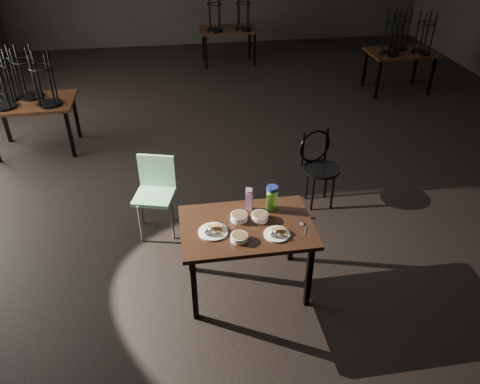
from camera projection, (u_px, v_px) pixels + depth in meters
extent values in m
plane|color=black|center=(271.00, 159.00, 6.75)|extent=(12.00, 12.00, 0.00)
cube|color=black|center=(247.00, 227.00, 4.22)|extent=(1.20, 0.80, 0.04)
cube|color=black|center=(194.00, 289.00, 4.10)|extent=(0.05, 0.05, 0.71)
cube|color=black|center=(309.00, 276.00, 4.23)|extent=(0.05, 0.05, 0.71)
cube|color=black|center=(189.00, 243.00, 4.63)|extent=(0.05, 0.05, 0.71)
cube|color=black|center=(292.00, 232.00, 4.76)|extent=(0.05, 0.05, 0.71)
cylinder|color=white|center=(213.00, 232.00, 4.12)|extent=(0.26, 0.26, 0.02)
cube|color=olive|center=(213.00, 224.00, 4.13)|extent=(0.09, 0.09, 0.04)
cube|color=olive|center=(216.00, 223.00, 4.13)|extent=(0.11, 0.11, 0.03)
ellipsoid|color=white|center=(206.00, 231.00, 4.06)|extent=(0.05, 0.05, 0.06)
ellipsoid|color=white|center=(210.00, 231.00, 4.07)|extent=(0.05, 0.05, 0.06)
cylinder|color=white|center=(277.00, 234.00, 4.10)|extent=(0.23, 0.23, 0.01)
cube|color=olive|center=(277.00, 227.00, 4.10)|extent=(0.08, 0.08, 0.04)
cube|color=olive|center=(280.00, 227.00, 4.10)|extent=(0.10, 0.10, 0.03)
ellipsoid|color=white|center=(272.00, 234.00, 4.04)|extent=(0.04, 0.04, 0.06)
ellipsoid|color=white|center=(275.00, 233.00, 4.05)|extent=(0.04, 0.04, 0.06)
cylinder|color=white|center=(239.00, 217.00, 4.27)|extent=(0.16, 0.16, 0.06)
cylinder|color=brown|center=(239.00, 215.00, 4.25)|extent=(0.13, 0.13, 0.01)
cylinder|color=white|center=(260.00, 217.00, 4.27)|extent=(0.16, 0.16, 0.06)
cylinder|color=brown|center=(260.00, 215.00, 4.26)|extent=(0.13, 0.13, 0.01)
cylinder|color=white|center=(239.00, 238.00, 4.02)|extent=(0.15, 0.15, 0.05)
cylinder|color=brown|center=(239.00, 236.00, 4.01)|extent=(0.13, 0.13, 0.01)
cube|color=#8E1979|center=(249.00, 201.00, 4.37)|extent=(0.08, 0.08, 0.19)
cube|color=#8E1979|center=(249.00, 190.00, 4.31)|extent=(0.08, 0.08, 0.06)
cylinder|color=#7ED43E|center=(272.00, 199.00, 4.37)|extent=(0.10, 0.10, 0.21)
cylinder|color=navy|center=(272.00, 188.00, 4.31)|extent=(0.11, 0.11, 0.03)
ellipsoid|color=silver|center=(302.00, 224.00, 4.23)|extent=(0.06, 0.07, 0.01)
cube|color=silver|center=(305.00, 231.00, 4.14)|extent=(0.06, 0.13, 0.00)
cylinder|color=black|center=(322.00, 169.00, 5.55)|extent=(0.44, 0.44, 0.03)
torus|color=black|center=(315.00, 146.00, 5.57)|extent=(0.41, 0.14, 0.42)
cylinder|color=black|center=(326.00, 180.00, 5.80)|extent=(0.03, 0.03, 0.49)
cylinder|color=black|center=(307.00, 182.00, 5.77)|extent=(0.03, 0.03, 0.49)
cylinder|color=black|center=(313.00, 193.00, 5.57)|extent=(0.03, 0.03, 0.49)
cylinder|color=black|center=(333.00, 191.00, 5.60)|extent=(0.03, 0.03, 0.49)
cube|color=#68A27C|center=(154.00, 196.00, 5.10)|extent=(0.50, 0.50, 0.04)
cube|color=#68A27C|center=(157.00, 171.00, 5.13)|extent=(0.40, 0.14, 0.39)
cylinder|color=slate|center=(141.00, 224.00, 5.07)|extent=(0.03, 0.03, 0.47)
cylinder|color=slate|center=(172.00, 221.00, 5.11)|extent=(0.03, 0.03, 0.47)
cylinder|color=slate|center=(141.00, 206.00, 5.35)|extent=(0.03, 0.03, 0.47)
cylinder|color=slate|center=(171.00, 204.00, 5.40)|extent=(0.03, 0.03, 0.47)
cube|color=black|center=(30.00, 103.00, 6.61)|extent=(1.20, 0.80, 0.04)
cube|color=black|center=(70.00, 134.00, 6.62)|extent=(0.05, 0.05, 0.71)
cube|color=black|center=(5.00, 120.00, 7.01)|extent=(0.05, 0.05, 0.71)
cube|color=black|center=(76.00, 116.00, 7.15)|extent=(0.05, 0.05, 0.71)
cylinder|color=black|center=(4.00, 106.00, 6.43)|extent=(0.34, 0.34, 0.03)
cylinder|color=black|center=(6.00, 78.00, 6.32)|extent=(0.03, 0.03, 0.70)
cylinder|color=black|center=(3.00, 83.00, 6.16)|extent=(0.03, 0.03, 0.70)
cylinder|color=black|center=(50.00, 104.00, 6.51)|extent=(0.34, 0.34, 0.03)
torus|color=black|center=(41.00, 68.00, 6.23)|extent=(0.32, 0.32, 0.02)
cylinder|color=black|center=(53.00, 75.00, 6.40)|extent=(0.03, 0.03, 0.70)
cylinder|color=black|center=(37.00, 76.00, 6.37)|extent=(0.03, 0.03, 0.70)
cylinder|color=black|center=(34.00, 81.00, 6.21)|extent=(0.03, 0.03, 0.70)
cylinder|color=black|center=(50.00, 80.00, 6.24)|extent=(0.03, 0.03, 0.70)
cylinder|color=black|center=(32.00, 96.00, 6.74)|extent=(0.34, 0.34, 0.03)
torus|color=black|center=(23.00, 62.00, 6.46)|extent=(0.32, 0.32, 0.02)
cylinder|color=black|center=(35.00, 69.00, 6.63)|extent=(0.03, 0.03, 0.70)
cylinder|color=black|center=(20.00, 69.00, 6.61)|extent=(0.03, 0.03, 0.70)
cylinder|color=black|center=(17.00, 74.00, 6.44)|extent=(0.03, 0.03, 0.70)
cylinder|color=black|center=(32.00, 73.00, 6.47)|extent=(0.03, 0.03, 0.70)
cylinder|color=black|center=(10.00, 97.00, 6.70)|extent=(0.34, 0.34, 0.03)
torus|color=black|center=(1.00, 63.00, 6.43)|extent=(0.32, 0.32, 0.02)
cylinder|color=black|center=(12.00, 70.00, 6.59)|extent=(0.03, 0.03, 0.70)
cylinder|color=black|center=(9.00, 74.00, 6.43)|extent=(0.03, 0.03, 0.70)
cube|color=black|center=(401.00, 53.00, 8.59)|extent=(1.20, 0.80, 0.04)
cube|color=black|center=(378.00, 80.00, 8.47)|extent=(0.05, 0.05, 0.71)
cube|color=black|center=(432.00, 77.00, 8.60)|extent=(0.05, 0.05, 0.71)
cube|color=black|center=(365.00, 68.00, 9.00)|extent=(0.05, 0.05, 0.71)
cube|color=black|center=(415.00, 66.00, 9.13)|extent=(0.05, 0.05, 0.71)
cylinder|color=black|center=(390.00, 54.00, 8.41)|extent=(0.34, 0.34, 0.03)
torus|color=black|center=(395.00, 25.00, 8.14)|extent=(0.32, 0.32, 0.02)
cylinder|color=black|center=(396.00, 31.00, 8.30)|extent=(0.03, 0.03, 0.70)
cylinder|color=black|center=(386.00, 32.00, 8.28)|extent=(0.03, 0.03, 0.70)
cylinder|color=black|center=(390.00, 35.00, 8.12)|extent=(0.03, 0.03, 0.70)
cylinder|color=black|center=(401.00, 34.00, 8.14)|extent=(0.03, 0.03, 0.70)
cylinder|color=black|center=(421.00, 52.00, 8.49)|extent=(0.34, 0.34, 0.03)
torus|color=black|center=(427.00, 24.00, 8.21)|extent=(0.32, 0.32, 0.02)
cylinder|color=black|center=(428.00, 30.00, 8.38)|extent=(0.03, 0.03, 0.70)
cylinder|color=black|center=(417.00, 31.00, 8.36)|extent=(0.03, 0.03, 0.70)
cylinder|color=black|center=(423.00, 33.00, 8.19)|extent=(0.03, 0.03, 0.70)
cylinder|color=black|center=(433.00, 33.00, 8.22)|extent=(0.03, 0.03, 0.70)
cylinder|color=black|center=(397.00, 48.00, 8.72)|extent=(0.34, 0.34, 0.03)
torus|color=black|center=(402.00, 20.00, 8.45)|extent=(0.32, 0.32, 0.02)
cylinder|color=black|center=(404.00, 26.00, 8.62)|extent=(0.03, 0.03, 0.70)
cylinder|color=black|center=(394.00, 27.00, 8.59)|extent=(0.03, 0.03, 0.70)
cylinder|color=black|center=(398.00, 29.00, 8.43)|extent=(0.03, 0.03, 0.70)
cylinder|color=black|center=(409.00, 29.00, 8.45)|extent=(0.03, 0.03, 0.70)
cube|color=black|center=(228.00, 29.00, 9.96)|extent=(1.20, 0.80, 0.04)
cube|color=black|center=(206.00, 53.00, 9.83)|extent=(0.05, 0.05, 0.71)
cube|color=black|center=(255.00, 50.00, 9.97)|extent=(0.05, 0.05, 0.71)
cube|color=black|center=(203.00, 44.00, 10.36)|extent=(0.05, 0.05, 0.71)
cube|color=black|center=(249.00, 42.00, 10.50)|extent=(0.05, 0.05, 0.71)
cylinder|color=black|center=(215.00, 30.00, 9.78)|extent=(0.34, 0.34, 0.03)
torus|color=black|center=(214.00, 5.00, 9.50)|extent=(0.32, 0.32, 0.02)
cylinder|color=black|center=(219.00, 11.00, 9.67)|extent=(0.03, 0.03, 0.70)
cylinder|color=black|center=(209.00, 11.00, 9.64)|extent=(0.03, 0.03, 0.70)
cylinder|color=black|center=(210.00, 13.00, 9.48)|extent=(0.03, 0.03, 0.70)
cylinder|color=black|center=(220.00, 13.00, 9.51)|extent=(0.03, 0.03, 0.70)
cylinder|color=black|center=(243.00, 29.00, 9.85)|extent=(0.34, 0.34, 0.03)
torus|color=black|center=(243.00, 4.00, 9.58)|extent=(0.32, 0.32, 0.02)
cylinder|color=black|center=(247.00, 10.00, 9.75)|extent=(0.03, 0.03, 0.70)
cylinder|color=black|center=(238.00, 10.00, 9.72)|extent=(0.03, 0.03, 0.70)
cylinder|color=black|center=(239.00, 12.00, 9.56)|extent=(0.03, 0.03, 0.70)
cylinder|color=black|center=(249.00, 12.00, 9.58)|extent=(0.03, 0.03, 0.70)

